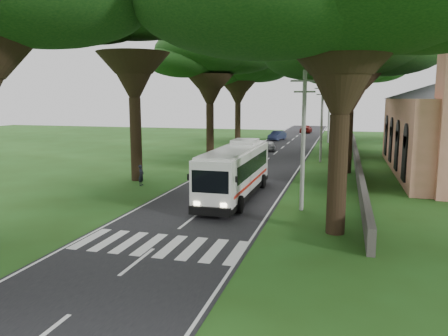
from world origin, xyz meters
name	(u,v)px	position (x,y,z in m)	size (l,w,h in m)	color
ground	(175,232)	(0.00, 0.00, 0.00)	(140.00, 140.00, 0.00)	#234513
road	(265,161)	(0.00, 25.00, 0.01)	(8.00, 120.00, 0.04)	black
crosswalk	(158,246)	(0.00, -2.00, 0.00)	(8.00, 3.00, 0.01)	silver
property_wall	(357,160)	(9.00, 24.00, 0.60)	(0.35, 50.00, 1.20)	#383533
pole_near	(303,138)	(5.50, 6.00, 4.18)	(1.60, 0.24, 8.00)	gray
pole_mid	(322,121)	(5.50, 26.00, 4.18)	(1.60, 0.24, 8.00)	gray
pole_far	(329,114)	(5.50, 46.00, 4.18)	(1.60, 0.24, 8.00)	gray
tree_l_mida	(132,8)	(-8.00, 12.00, 13.13)	(12.49, 12.49, 16.04)	black
tree_l_midb	(210,53)	(-7.50, 30.00, 11.54)	(12.58, 12.58, 14.42)	black
tree_l_far	(238,66)	(-8.50, 48.00, 11.29)	(13.01, 13.01, 14.22)	black
tree_r_mida	(351,46)	(8.00, 20.00, 10.72)	(12.79, 12.79, 13.60)	black
tree_r_midb	(346,53)	(7.50, 38.00, 11.92)	(14.33, 14.33, 15.10)	black
tree_r_far	(352,65)	(8.50, 56.00, 11.66)	(14.77, 14.77, 14.91)	black
coach_bus	(236,171)	(1.02, 8.10, 1.77)	(2.65, 11.18, 3.29)	white
distant_car_a	(270,146)	(-1.13, 34.36, 0.62)	(1.39, 3.45, 1.17)	#ACADB1
distant_car_b	(277,136)	(-2.23, 47.92, 0.73)	(1.49, 4.26, 1.40)	#20294C
distant_car_c	(306,129)	(0.80, 63.74, 0.73)	(1.98, 4.86, 1.41)	maroon
pedestrian	(141,175)	(-6.72, 10.13, 0.77)	(0.56, 0.37, 1.55)	black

